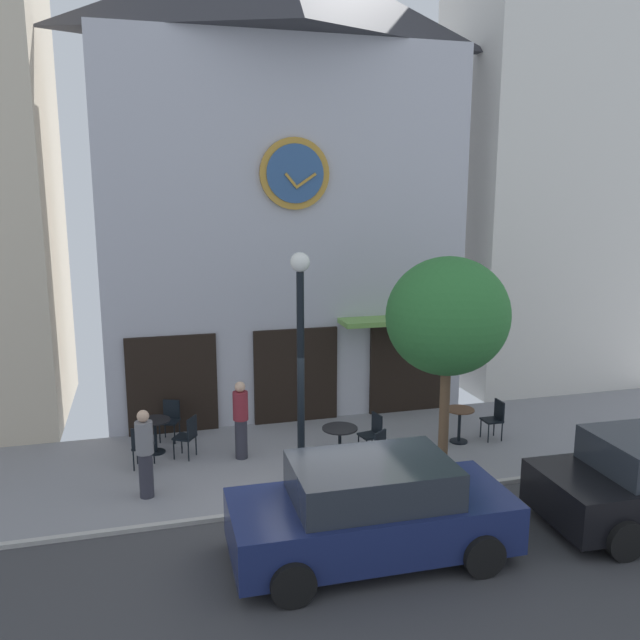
# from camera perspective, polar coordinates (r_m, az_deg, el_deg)

# --- Properties ---
(ground_plane) EXTENTS (27.58, 11.47, 0.13)m
(ground_plane) POSITION_cam_1_polar(r_m,az_deg,el_deg) (11.19, 3.19, -18.64)
(ground_plane) COLOR gray
(clock_building) EXTENTS (8.77, 3.50, 11.20)m
(clock_building) POSITION_cam_1_polar(r_m,az_deg,el_deg) (16.39, -3.15, 12.07)
(clock_building) COLOR #B2B2BC
(clock_building) RESTS_ON ground_plane
(neighbor_building_right) EXTENTS (5.29, 3.68, 14.95)m
(neighbor_building_right) POSITION_cam_1_polar(r_m,az_deg,el_deg) (20.25, 19.37, 16.09)
(neighbor_building_right) COLOR silver
(neighbor_building_right) RESTS_ON ground_plane
(street_lamp) EXTENTS (0.36, 0.36, 4.45)m
(street_lamp) POSITION_cam_1_polar(r_m,az_deg,el_deg) (12.23, -1.69, -4.35)
(street_lamp) COLOR black
(street_lamp) RESTS_ON ground_plane
(street_tree) EXTENTS (2.42, 2.18, 4.32)m
(street_tree) POSITION_cam_1_polar(r_m,az_deg,el_deg) (12.79, 11.07, 0.26)
(street_tree) COLOR brown
(street_tree) RESTS_ON ground_plane
(cafe_table_center_right) EXTENTS (0.66, 0.66, 0.75)m
(cafe_table_center_right) POSITION_cam_1_polar(r_m,az_deg,el_deg) (14.62, -14.17, -9.28)
(cafe_table_center_right) COLOR black
(cafe_table_center_right) RESTS_ON ground_plane
(cafe_table_near_curb) EXTENTS (0.73, 0.73, 0.77)m
(cafe_table_near_curb) POSITION_cam_1_polar(r_m,az_deg,el_deg) (13.68, 1.73, -10.19)
(cafe_table_near_curb) COLOR black
(cafe_table_near_curb) RESTS_ON ground_plane
(cafe_table_rightmost) EXTENTS (0.64, 0.64, 0.77)m
(cafe_table_rightmost) POSITION_cam_1_polar(r_m,az_deg,el_deg) (15.08, 12.05, -8.50)
(cafe_table_rightmost) COLOR black
(cafe_table_rightmost) RESTS_ON ground_plane
(cafe_chair_under_awning) EXTENTS (0.56, 0.56, 0.90)m
(cafe_chair_under_awning) POSITION_cam_1_polar(r_m,az_deg,el_deg) (13.26, 4.89, -11.04)
(cafe_chair_under_awning) COLOR black
(cafe_chair_under_awning) RESTS_ON ground_plane
(cafe_chair_facing_wall) EXTENTS (0.40, 0.40, 0.90)m
(cafe_chair_facing_wall) POSITION_cam_1_polar(r_m,az_deg,el_deg) (15.44, 15.01, -8.12)
(cafe_chair_facing_wall) COLOR black
(cafe_chair_facing_wall) RESTS_ON ground_plane
(cafe_chair_near_lamp) EXTENTS (0.47, 0.47, 0.90)m
(cafe_chair_near_lamp) POSITION_cam_1_polar(r_m,az_deg,el_deg) (13.86, -15.21, -10.39)
(cafe_chair_near_lamp) COLOR black
(cafe_chair_near_lamp) RESTS_ON ground_plane
(cafe_chair_curbside) EXTENTS (0.52, 0.52, 0.90)m
(cafe_chair_curbside) POSITION_cam_1_polar(r_m,az_deg,el_deg) (15.28, -12.89, -8.23)
(cafe_chair_curbside) COLOR black
(cafe_chair_curbside) RESTS_ON ground_plane
(cafe_chair_near_tree) EXTENTS (0.55, 0.55, 0.90)m
(cafe_chair_near_tree) POSITION_cam_1_polar(r_m,az_deg,el_deg) (14.20, -11.42, -9.69)
(cafe_chair_near_tree) COLOR black
(cafe_chair_near_tree) RESTS_ON ground_plane
(cafe_chair_corner) EXTENTS (0.47, 0.47, 0.90)m
(cafe_chair_corner) POSITION_cam_1_polar(r_m,az_deg,el_deg) (14.12, 4.63, -9.62)
(cafe_chair_corner) COLOR black
(cafe_chair_corner) RESTS_ON ground_plane
(pedestrian_grey) EXTENTS (0.36, 0.36, 1.67)m
(pedestrian_grey) POSITION_cam_1_polar(r_m,az_deg,el_deg) (12.55, -15.00, -11.08)
(pedestrian_grey) COLOR #2D2D38
(pedestrian_grey) RESTS_ON ground_plane
(pedestrian_maroon) EXTENTS (0.45, 0.45, 1.67)m
(pedestrian_maroon) POSITION_cam_1_polar(r_m,az_deg,el_deg) (13.90, -6.91, -8.55)
(pedestrian_maroon) COLOR #2D2D38
(pedestrian_maroon) RESTS_ON ground_plane
(parked_car_navy) EXTENTS (4.33, 2.07, 1.55)m
(parked_car_navy) POSITION_cam_1_polar(r_m,az_deg,el_deg) (10.40, 4.50, -16.19)
(parked_car_navy) COLOR navy
(parked_car_navy) RESTS_ON ground_plane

